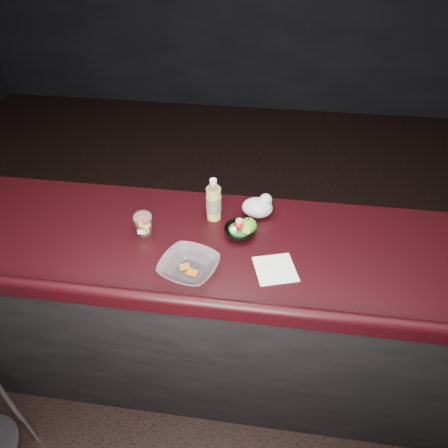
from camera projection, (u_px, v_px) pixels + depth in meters
The scene contains 10 objects.
ground at pixel (216, 416), 2.18m from camera, with size 8.00×8.00×0.00m, color black.
room_shell at pixel (206, 86), 0.99m from camera, with size 8.00×8.00×8.00m.
counter at pixel (223, 314), 2.07m from camera, with size 4.06×0.71×1.02m.
lemonade_bottle at pixel (214, 202), 1.82m from camera, with size 0.07×0.07×0.21m.
fruit_cup at pixel (143, 223), 1.75m from camera, with size 0.08×0.08×0.12m.
green_apple at pixel (248, 226), 1.77m from camera, with size 0.08×0.08×0.08m.
plastic_bag at pixel (258, 206), 1.86m from camera, with size 0.14×0.12×0.11m.
snack_bowl at pixel (239, 230), 1.76m from camera, with size 0.17×0.17×0.08m.
takeout_bowl at pixel (189, 267), 1.59m from camera, with size 0.29×0.29×0.06m.
paper_napkin at pixel (275, 269), 1.62m from camera, with size 0.16×0.16×0.00m, color white.
Camera 1 is at (0.18, -0.96, 2.21)m, focal length 32.00 mm.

